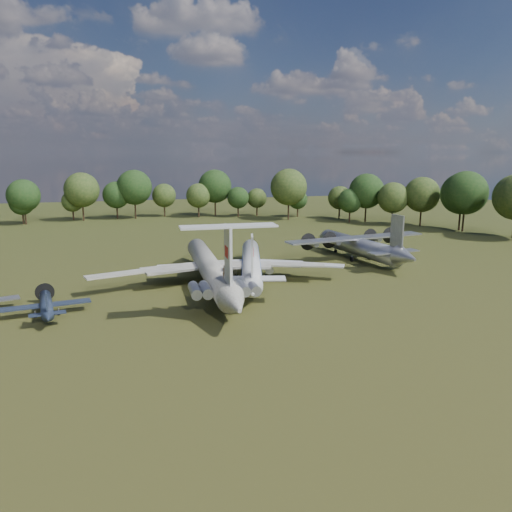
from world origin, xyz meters
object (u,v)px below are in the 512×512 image
object	(u,v)px
small_prop_west	(47,308)
person_on_il62	(224,272)
an12_transport	(359,249)
il62_airliner	(210,272)
tu104_jet	(251,267)

from	to	relation	value
small_prop_west	person_on_il62	size ratio (longest dim) A/B	8.47
an12_transport	small_prop_west	distance (m)	57.95
il62_airliner	small_prop_west	xyz separation A→B (m)	(-22.64, -8.40, -1.27)
il62_airliner	small_prop_west	world-z (taller)	il62_airliner
il62_airliner	person_on_il62	bearing A→B (deg)	-90.00
il62_airliner	small_prop_west	distance (m)	24.18
an12_transport	tu104_jet	bearing A→B (deg)	-167.98
an12_transport	small_prop_west	world-z (taller)	an12_transport
person_on_il62	an12_transport	bearing A→B (deg)	-161.69
il62_airliner	tu104_jet	world-z (taller)	il62_airliner
tu104_jet	person_on_il62	distance (m)	18.69
small_prop_west	person_on_il62	world-z (taller)	person_on_il62
il62_airliner	tu104_jet	xyz separation A→B (m)	(7.43, 3.39, -0.32)
tu104_jet	person_on_il62	xyz separation A→B (m)	(-7.76, -16.63, 3.57)
small_prop_west	person_on_il62	bearing A→B (deg)	-21.68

